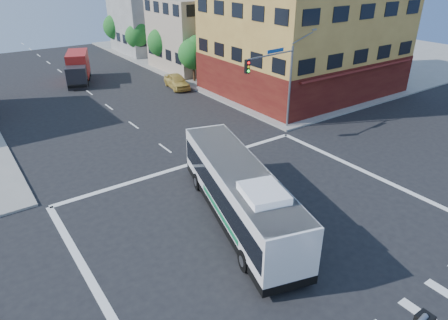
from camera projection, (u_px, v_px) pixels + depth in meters
ground at (278, 231)px, 21.52m from camera, size 120.00×120.00×0.00m
sidewalk_ne at (293, 50)px, 65.14m from camera, size 50.00×50.00×0.15m
corner_building_ne at (304, 36)px, 42.72m from camera, size 18.10×15.44×14.00m
building_east_near at (203, 33)px, 53.13m from camera, size 12.06×10.06×9.00m
building_east_far at (156, 18)px, 63.16m from camera, size 12.06×10.06×10.00m
signal_mast_ne at (277, 74)px, 31.75m from camera, size 7.91×1.13×8.07m
street_tree_a at (194, 52)px, 46.49m from camera, size 3.60×3.60×5.53m
street_tree_b at (163, 40)px, 52.28m from camera, size 3.80×3.80×5.79m
street_tree_c at (137, 35)px, 58.26m from camera, size 3.40×3.40×5.29m
street_tree_d at (116, 25)px, 63.93m from camera, size 4.00×4.00×6.03m
transit_bus at (239, 192)px, 21.69m from camera, size 5.90×12.62×3.66m
box_truck at (78, 68)px, 47.40m from camera, size 4.67×7.77×3.37m
parked_car at (177, 81)px, 45.45m from camera, size 2.58×4.91×1.59m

